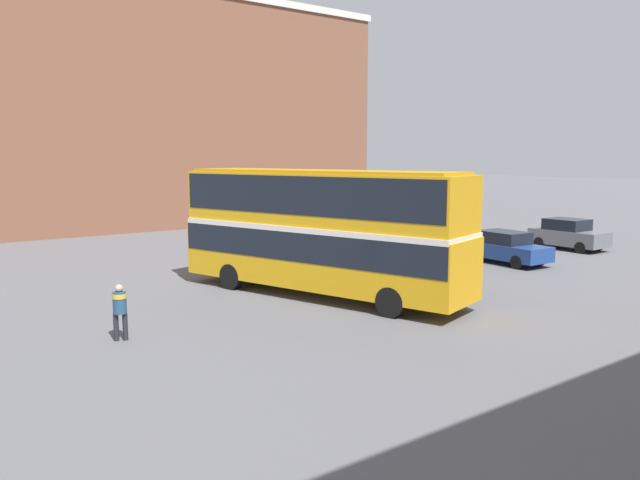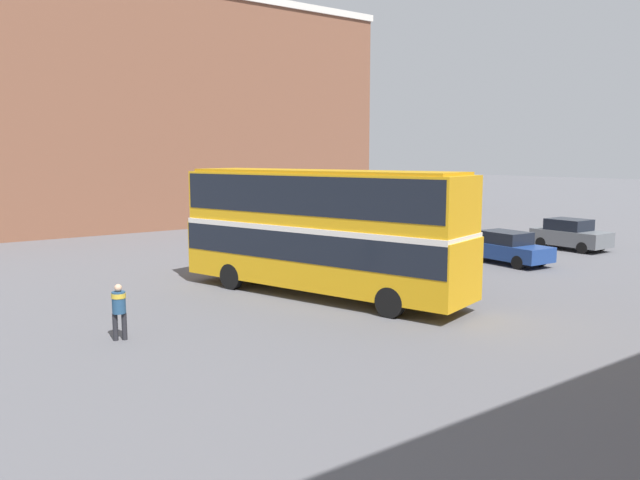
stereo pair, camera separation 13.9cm
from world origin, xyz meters
The scene contains 7 objects.
ground_plane centered at (0.00, 0.00, 0.00)m, with size 240.00×240.00×0.00m, color #5B5B60.
building_row_left centered at (-25.39, 5.26, 8.19)m, with size 9.74×33.11×16.35m.
double_decker_bus centered at (1.35, 0.12, 2.60)m, with size 11.52×5.55×4.54m.
pedestrian_foreground centered at (2.45, -7.58, 0.96)m, with size 0.49×0.49×1.57m.
parked_car_kerb_near centered at (1.15, 11.23, 0.76)m, with size 4.20×1.97×1.51m.
parked_car_kerb_far centered at (0.43, 17.66, 0.82)m, with size 3.93×1.93×1.65m.
parked_car_side_street centered at (-7.48, 5.57, 0.78)m, with size 4.70×2.74×1.53m.
Camera 2 is at (19.11, -13.12, 5.06)m, focal length 35.00 mm.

